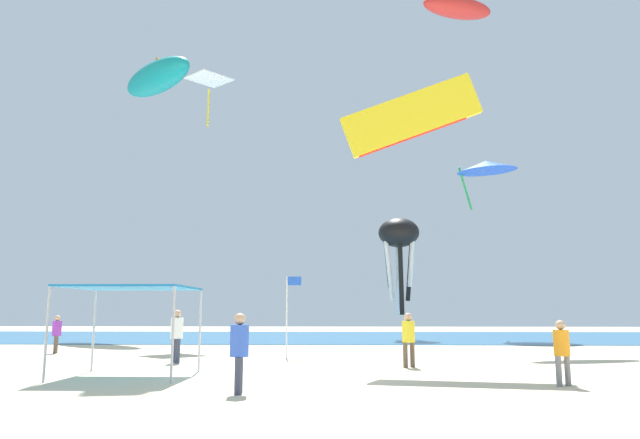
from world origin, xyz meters
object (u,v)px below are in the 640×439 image
(canopy_tent, at_px, (132,291))
(kite_diamond_white, at_px, (209,81))
(person_near_tent, at_px, (57,331))
(kite_parafoil_yellow, at_px, (411,117))
(kite_octopus_black, at_px, (399,238))
(person_rightmost, at_px, (177,332))
(kite_delta_blue, at_px, (486,166))
(kite_inflatable_teal, at_px, (157,77))
(person_central, at_px, (562,347))
(kite_inflatable_red, at_px, (457,8))
(person_leftmost, at_px, (408,335))
(banner_flag, at_px, (289,308))
(person_far_shore, at_px, (239,346))

(canopy_tent, height_order, kite_diamond_white, kite_diamond_white)
(person_near_tent, xyz_separation_m, kite_parafoil_yellow, (14.99, -5.15, 7.81))
(kite_octopus_black, height_order, kite_parafoil_yellow, kite_parafoil_yellow)
(kite_parafoil_yellow, bearing_deg, person_rightmost, -4.99)
(kite_delta_blue, height_order, kite_inflatable_teal, kite_inflatable_teal)
(person_central, xyz_separation_m, kite_diamond_white, (-13.43, 19.12, 14.86))
(kite_diamond_white, relative_size, kite_inflatable_teal, 0.39)
(kite_inflatable_red, relative_size, kite_octopus_black, 0.77)
(person_near_tent, distance_m, kite_inflatable_red, 29.48)
(kite_diamond_white, bearing_deg, kite_parafoil_yellow, -98.19)
(person_leftmost, distance_m, kite_octopus_black, 20.19)
(banner_flag, height_order, kite_inflatable_teal, kite_inflatable_teal)
(banner_flag, relative_size, kite_inflatable_teal, 0.40)
(person_far_shore, xyz_separation_m, kite_delta_blue, (12.51, 26.91, 10.82))
(person_central, relative_size, kite_inflatable_red, 0.32)
(person_far_shore, bearing_deg, person_leftmost, -39.43)
(canopy_tent, xyz_separation_m, kite_inflatable_teal, (-8.30, 26.45, 17.57))
(canopy_tent, distance_m, person_central, 11.61)
(kite_parafoil_yellow, relative_size, kite_inflatable_teal, 0.64)
(kite_inflatable_red, bearing_deg, person_rightmost, 28.22)
(person_far_shore, xyz_separation_m, kite_inflatable_teal, (-12.00, 29.80, 18.92))
(person_near_tent, bearing_deg, person_far_shore, -158.85)
(kite_inflatable_red, height_order, kite_octopus_black, kite_inflatable_red)
(banner_flag, xyz_separation_m, kite_delta_blue, (12.32, 16.57, 9.90))
(kite_diamond_white, relative_size, kite_octopus_black, 0.50)
(person_far_shore, xyz_separation_m, kite_diamond_white, (-5.74, 20.70, 14.76))
(person_near_tent, bearing_deg, kite_inflatable_red, -83.82)
(canopy_tent, relative_size, person_leftmost, 1.92)
(canopy_tent, relative_size, kite_diamond_white, 1.06)
(person_rightmost, distance_m, kite_delta_blue, 27.22)
(banner_flag, height_order, kite_delta_blue, kite_delta_blue)
(banner_flag, distance_m, kite_parafoil_yellow, 8.85)
(kite_delta_blue, bearing_deg, person_central, -57.20)
(kite_diamond_white, height_order, kite_parafoil_yellow, kite_diamond_white)
(kite_inflatable_red, bearing_deg, banner_flag, 31.74)
(person_rightmost, distance_m, kite_diamond_white, 19.70)
(person_leftmost, xyz_separation_m, person_far_shore, (-4.49, -6.37, 0.01))
(canopy_tent, distance_m, banner_flag, 8.01)
(banner_flag, height_order, kite_parafoil_yellow, kite_parafoil_yellow)
(person_leftmost, relative_size, kite_octopus_black, 0.27)
(kite_diamond_white, bearing_deg, kite_inflatable_teal, 78.24)
(kite_octopus_black, xyz_separation_m, kite_delta_blue, (6.31, 1.23, 5.17))
(canopy_tent, height_order, person_far_shore, canopy_tent)
(person_leftmost, height_order, kite_octopus_black, kite_octopus_black)
(banner_flag, bearing_deg, canopy_tent, -119.06)
(person_near_tent, distance_m, person_central, 20.81)
(banner_flag, bearing_deg, person_central, -49.46)
(person_rightmost, height_order, kite_parafoil_yellow, kite_parafoil_yellow)
(person_central, relative_size, kite_parafoil_yellow, 0.31)
(person_far_shore, distance_m, banner_flag, 10.38)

